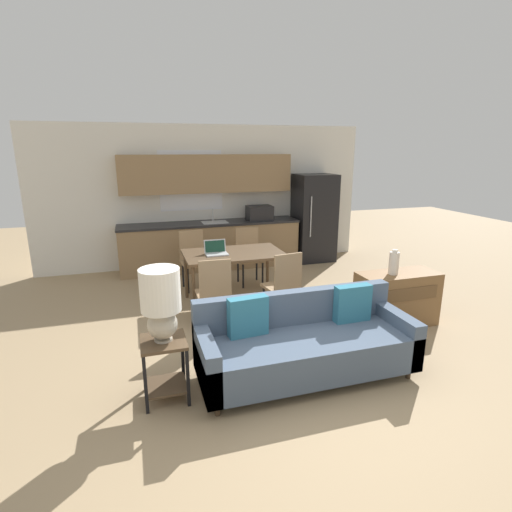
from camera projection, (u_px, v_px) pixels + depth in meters
name	position (u px, v px, depth m)	size (l,w,h in m)	color
ground_plane	(296.00, 389.00, 3.87)	(20.00, 20.00, 0.00)	#9E8460
wall_back	(206.00, 196.00, 7.78)	(6.40, 0.07, 2.70)	silver
kitchen_counter	(211.00, 225.00, 7.65)	(3.42, 0.65, 2.15)	#8E704C
refrigerator	(314.00, 218.00, 8.17)	(0.78, 0.70, 1.76)	black
dining_table	(234.00, 257.00, 5.90)	(1.45, 0.90, 0.77)	brown
couch	(304.00, 343.00, 4.06)	(2.17, 0.80, 0.86)	#3D2D1E
side_table	(165.00, 360.00, 3.64)	(0.41, 0.41, 0.59)	brown
table_lamp	(161.00, 300.00, 3.50)	(0.35, 0.35, 0.67)	#B2A893
credenza	(396.00, 299.00, 5.23)	(1.05, 0.46, 0.71)	brown
vase	(394.00, 263.00, 5.06)	(0.12, 0.12, 0.32)	beige
dining_chair_near_right	(283.00, 283.00, 5.32)	(0.48, 0.48, 0.95)	#997A56
dining_chair_far_right	(249.00, 254.00, 6.82)	(0.42, 0.42, 0.95)	#997A56
dining_chair_near_left	(214.00, 290.00, 5.05)	(0.43, 0.43, 0.95)	#997A56
dining_chair_far_left	(194.00, 257.00, 6.59)	(0.46, 0.46, 0.95)	#997A56
laptop	(216.00, 251.00, 5.80)	(0.32, 0.26, 0.20)	#B7BABC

